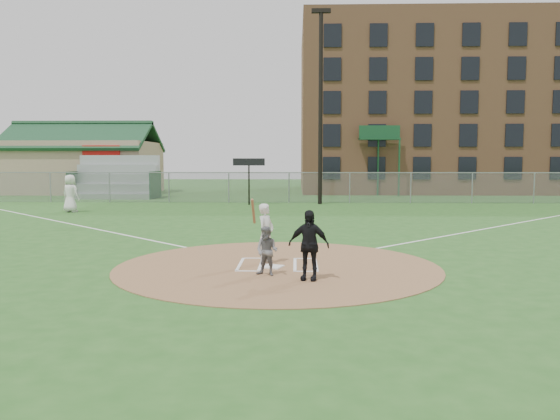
{
  "coord_description": "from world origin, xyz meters",
  "views": [
    {
      "loc": [
        0.48,
        -14.03,
        2.73
      ],
      "look_at": [
        0.0,
        2.0,
        1.3
      ],
      "focal_mm": 35.0,
      "sensor_mm": 36.0,
      "label": 1
    }
  ],
  "objects_px": {
    "catcher": "(267,251)",
    "ondeck_player": "(70,193)",
    "home_plate": "(272,267)",
    "batter_at_plate": "(266,233)",
    "umpire": "(309,245)"
  },
  "relations": [
    {
      "from": "home_plate",
      "to": "umpire",
      "type": "bearing_deg",
      "value": -58.39
    },
    {
      "from": "home_plate",
      "to": "batter_at_plate",
      "type": "height_order",
      "value": "batter_at_plate"
    },
    {
      "from": "home_plate",
      "to": "umpire",
      "type": "xyz_separation_m",
      "value": [
        0.9,
        -1.46,
        0.79
      ]
    },
    {
      "from": "umpire",
      "to": "batter_at_plate",
      "type": "relative_size",
      "value": 0.91
    },
    {
      "from": "home_plate",
      "to": "catcher",
      "type": "relative_size",
      "value": 0.42
    },
    {
      "from": "catcher",
      "to": "ondeck_player",
      "type": "relative_size",
      "value": 0.58
    },
    {
      "from": "home_plate",
      "to": "catcher",
      "type": "height_order",
      "value": "catcher"
    },
    {
      "from": "catcher",
      "to": "batter_at_plate",
      "type": "distance_m",
      "value": 1.57
    },
    {
      "from": "catcher",
      "to": "ondeck_player",
      "type": "xyz_separation_m",
      "value": [
        -11.48,
        16.16,
        0.4
      ]
    },
    {
      "from": "umpire",
      "to": "batter_at_plate",
      "type": "distance_m",
      "value": 2.29
    },
    {
      "from": "catcher",
      "to": "home_plate",
      "type": "bearing_deg",
      "value": 108.47
    },
    {
      "from": "umpire",
      "to": "home_plate",
      "type": "bearing_deg",
      "value": 134.96
    },
    {
      "from": "home_plate",
      "to": "ondeck_player",
      "type": "bearing_deg",
      "value": 127.32
    },
    {
      "from": "home_plate",
      "to": "batter_at_plate",
      "type": "bearing_deg",
      "value": 109.64
    },
    {
      "from": "ondeck_player",
      "to": "umpire",
      "type": "bearing_deg",
      "value": 146.16
    }
  ]
}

